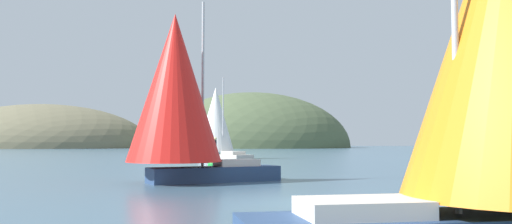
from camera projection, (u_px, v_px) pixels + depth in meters
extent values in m
plane|color=#426075|center=(297.00, 203.00, 17.90)|extent=(360.00, 360.00, 0.00)
ellipsoid|color=#4C5B3D|center=(252.00, 148.00, 152.77)|extent=(57.55, 44.00, 32.33)
ellipsoid|color=#6B664C|center=(43.00, 148.00, 149.43)|extent=(62.06, 44.00, 24.99)
cube|color=#B7B2A8|center=(227.00, 157.00, 58.29)|extent=(5.91, 7.31, 0.59)
cube|color=beige|center=(233.00, 153.00, 57.27)|extent=(2.73, 2.90, 0.36)
cylinder|color=#B2B2B7|center=(223.00, 116.00, 59.12)|extent=(0.14, 0.14, 8.71)
cone|color=white|center=(216.00, 119.00, 60.38)|extent=(5.86, 5.86, 7.44)
cube|color=beige|center=(361.00, 208.00, 10.59)|extent=(2.68, 1.98, 0.36)
cube|color=navy|center=(215.00, 174.00, 27.20)|extent=(7.05, 4.36, 0.78)
cube|color=beige|center=(237.00, 163.00, 27.80)|extent=(2.56, 2.09, 0.36)
cylinder|color=#B2B2B7|center=(203.00, 84.00, 27.15)|extent=(0.14, 0.14, 8.63)
cone|color=red|center=(175.00, 87.00, 26.44)|extent=(6.29, 6.29, 7.54)
sphere|color=green|center=(215.00, 165.00, 38.39)|extent=(1.10, 1.10, 1.10)
cylinder|color=black|center=(215.00, 151.00, 38.45)|extent=(0.20, 0.20, 1.60)
sphere|color=#F2EA99|center=(215.00, 139.00, 38.50)|extent=(0.24, 0.24, 0.24)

